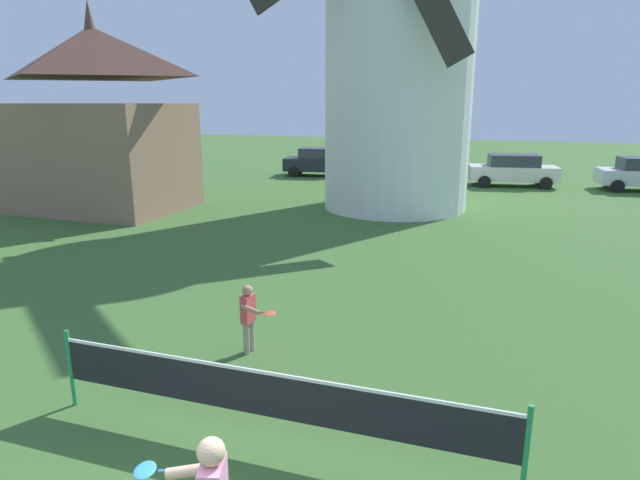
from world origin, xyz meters
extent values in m
cylinder|color=white|center=(-1.40, 17.96, 5.29)|extent=(5.49, 5.49, 10.58)
cylinder|color=#238E4C|center=(-2.86, 2.37, 0.55)|extent=(0.06, 0.06, 1.10)
cylinder|color=#238E4C|center=(2.90, 2.37, 0.55)|extent=(0.06, 0.06, 1.10)
cube|color=black|center=(0.02, 2.37, 0.68)|extent=(5.73, 0.01, 0.55)
cube|color=white|center=(0.02, 2.37, 0.97)|extent=(5.73, 0.02, 0.04)
sphere|color=#DBB28E|center=(0.45, 0.36, 1.39)|extent=(0.23, 0.23, 0.23)
cylinder|color=#DBB28E|center=(0.20, 0.48, 1.07)|extent=(0.47, 0.23, 0.17)
cylinder|color=#338CCC|center=(0.03, 0.43, 1.07)|extent=(0.22, 0.09, 0.04)
ellipsoid|color=#338CCC|center=(-0.18, 0.36, 1.07)|extent=(0.24, 0.28, 0.03)
cylinder|color=#9E937F|center=(-1.28, 4.65, 0.26)|extent=(0.11, 0.11, 0.53)
cylinder|color=#9E937F|center=(-1.31, 4.52, 0.26)|extent=(0.11, 0.11, 0.53)
cube|color=#DB4C4C|center=(-1.29, 4.59, 0.76)|extent=(0.18, 0.28, 0.47)
sphere|color=tan|center=(-1.29, 4.59, 1.08)|extent=(0.18, 0.18, 0.18)
cylinder|color=tan|center=(-1.27, 4.75, 0.74)|extent=(0.08, 0.08, 0.35)
cylinder|color=tan|center=(-1.16, 4.41, 0.83)|extent=(0.37, 0.13, 0.14)
cylinder|color=#D84C33|center=(-1.02, 4.39, 0.83)|extent=(0.22, 0.06, 0.04)
ellipsoid|color=#D84C33|center=(-0.80, 4.36, 0.83)|extent=(0.22, 0.27, 0.03)
cube|color=#1E232D|center=(-7.18, 26.03, 0.65)|extent=(4.13, 2.25, 0.70)
cube|color=#2D333D|center=(-7.18, 26.03, 1.28)|extent=(2.39, 1.80, 0.56)
cylinder|color=black|center=(-5.98, 27.06, 0.30)|extent=(0.62, 0.27, 0.60)
cylinder|color=black|center=(-5.73, 25.38, 0.30)|extent=(0.62, 0.27, 0.60)
cylinder|color=black|center=(-8.62, 26.68, 0.30)|extent=(0.62, 0.27, 0.60)
cylinder|color=black|center=(-8.38, 24.99, 0.30)|extent=(0.62, 0.27, 0.60)
cube|color=#334C99|center=(-1.72, 25.56, 0.65)|extent=(4.58, 2.30, 0.70)
cube|color=#2D333D|center=(-1.72, 25.56, 1.28)|extent=(2.64, 1.83, 0.56)
cylinder|color=black|center=(-0.37, 26.61, 0.30)|extent=(0.62, 0.26, 0.60)
cylinder|color=black|center=(-0.13, 24.93, 0.30)|extent=(0.62, 0.26, 0.60)
cylinder|color=black|center=(-3.32, 26.19, 0.30)|extent=(0.62, 0.26, 0.60)
cylinder|color=black|center=(-3.08, 24.50, 0.30)|extent=(0.62, 0.26, 0.60)
cube|color=silver|center=(3.11, 25.33, 0.65)|extent=(4.36, 2.26, 0.70)
cube|color=#2D333D|center=(3.11, 25.33, 1.28)|extent=(2.52, 1.80, 0.56)
cylinder|color=black|center=(4.39, 26.37, 0.30)|extent=(0.62, 0.26, 0.60)
cylinder|color=black|center=(4.63, 24.68, 0.30)|extent=(0.62, 0.26, 0.60)
cylinder|color=black|center=(1.59, 25.97, 0.30)|extent=(0.62, 0.26, 0.60)
cylinder|color=black|center=(1.83, 24.29, 0.30)|extent=(0.62, 0.26, 0.60)
cylinder|color=black|center=(7.52, 26.41, 0.30)|extent=(0.62, 0.24, 0.60)
cylinder|color=black|center=(7.69, 24.71, 0.30)|extent=(0.62, 0.24, 0.60)
cube|color=#937056|center=(-11.96, 14.10, 2.00)|extent=(6.06, 4.48, 4.00)
pyramid|color=brown|center=(-11.96, 14.10, 5.80)|extent=(6.36, 4.71, 1.80)
cone|color=brown|center=(-11.96, 14.10, 6.70)|extent=(0.70, 0.70, 1.80)
camera|label=1|loc=(2.40, -2.81, 4.03)|focal=30.09mm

